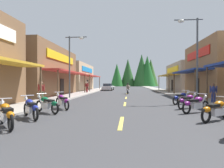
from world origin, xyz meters
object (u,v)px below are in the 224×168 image
(motorcycle_parked_left_2, at_px, (31,108))
(parked_car_curbside, at_px, (108,87))
(streetlamp_left, at_px, (73,58))
(streetlamp_right, at_px, (193,48))
(motorcycle_parked_right_4, at_px, (188,101))
(rider_cruising_lead, at_px, (128,89))
(pedestrian_waiting, at_px, (87,86))
(pedestrian_by_shop, at_px, (41,90))
(motorcycle_parked_right_2, at_px, (216,110))
(motorcycle_parked_left_3, at_px, (47,104))
(motorcycle_parked_right_5, at_px, (181,98))
(motorcycle_parked_left_4, at_px, (62,101))
(pedestrian_browsing, at_px, (213,92))
(motorcycle_parked_left_1, at_px, (6,114))
(motorcycle_parked_right_3, at_px, (196,104))

(motorcycle_parked_left_2, xyz_separation_m, parked_car_curbside, (0.18, 28.39, 0.20))
(streetlamp_left, height_order, streetlamp_right, streetlamp_right)
(motorcycle_parked_right_4, bearing_deg, rider_cruising_lead, 64.06)
(streetlamp_right, distance_m, pedestrian_waiting, 16.86)
(streetlamp_right, height_order, pedestrian_by_shop, streetlamp_right)
(motorcycle_parked_right_2, relative_size, pedestrian_waiting, 1.02)
(streetlamp_left, relative_size, streetlamp_right, 0.94)
(rider_cruising_lead, bearing_deg, motorcycle_parked_left_3, 170.11)
(streetlamp_right, height_order, motorcycle_parked_left_3, streetlamp_right)
(motorcycle_parked_right_2, relative_size, motorcycle_parked_right_4, 1.07)
(motorcycle_parked_right_5, bearing_deg, motorcycle_parked_left_2, 175.24)
(rider_cruising_lead, bearing_deg, motorcycle_parked_right_4, -159.87)
(motorcycle_parked_right_4, bearing_deg, motorcycle_parked_left_4, 144.55)
(streetlamp_left, relative_size, pedestrian_browsing, 3.91)
(motorcycle_parked_right_2, height_order, parked_car_curbside, parked_car_curbside)
(motorcycle_parked_right_2, xyz_separation_m, motorcycle_parked_left_1, (-8.19, -1.82, 0.00))
(streetlamp_left, bearing_deg, streetlamp_right, -14.97)
(motorcycle_parked_left_1, height_order, pedestrian_browsing, pedestrian_browsing)
(motorcycle_parked_left_2, relative_size, pedestrian_browsing, 1.00)
(streetlamp_right, bearing_deg, motorcycle_parked_right_5, -146.38)
(streetlamp_right, bearing_deg, streetlamp_left, 165.03)
(streetlamp_left, xyz_separation_m, motorcycle_parked_right_3, (9.18, -7.32, -3.58))
(pedestrian_browsing, bearing_deg, streetlamp_left, 76.33)
(motorcycle_parked_left_3, bearing_deg, motorcycle_parked_right_5, -119.24)
(pedestrian_browsing, relative_size, pedestrian_waiting, 0.90)
(rider_cruising_lead, distance_m, pedestrian_by_shop, 13.56)
(streetlamp_left, xyz_separation_m, parked_car_curbside, (1.27, 18.87, -3.38))
(motorcycle_parked_right_2, relative_size, pedestrian_browsing, 1.13)
(motorcycle_parked_left_2, xyz_separation_m, motorcycle_parked_left_4, (0.34, 2.99, 0.00))
(streetlamp_left, height_order, motorcycle_parked_left_2, streetlamp_left)
(streetlamp_left, height_order, motorcycle_parked_left_3, streetlamp_left)
(motorcycle_parked_left_4, relative_size, parked_car_curbside, 0.38)
(rider_cruising_lead, height_order, pedestrian_waiting, pedestrian_waiting)
(motorcycle_parked_right_5, xyz_separation_m, motorcycle_parked_left_4, (-8.07, -3.00, 0.00))
(motorcycle_parked_left_2, relative_size, motorcycle_parked_left_3, 0.85)
(motorcycle_parked_right_2, height_order, motorcycle_parked_left_1, same)
(streetlamp_right, bearing_deg, pedestrian_waiting, 133.35)
(streetlamp_left, bearing_deg, motorcycle_parked_right_3, -38.58)
(motorcycle_parked_right_4, xyz_separation_m, motorcycle_parked_left_1, (-8.17, -5.44, 0.00))
(motorcycle_parked_right_5, xyz_separation_m, pedestrian_by_shop, (-11.03, 0.12, 0.52))
(streetlamp_right, relative_size, pedestrian_by_shop, 3.85)
(motorcycle_parked_left_2, bearing_deg, motorcycle_parked_left_1, 134.91)
(streetlamp_right, height_order, motorcycle_parked_right_5, streetlamp_right)
(motorcycle_parked_right_2, bearing_deg, streetlamp_right, 43.13)
(motorcycle_parked_right_5, xyz_separation_m, motorcycle_parked_left_3, (-8.32, -4.53, 0.00))
(streetlamp_left, distance_m, pedestrian_waiting, 9.72)
(pedestrian_browsing, bearing_deg, pedestrian_waiting, 46.34)
(streetlamp_right, xyz_separation_m, parked_car_curbside, (-9.30, 21.70, -3.61))
(motorcycle_parked_left_2, distance_m, pedestrian_browsing, 12.95)
(pedestrian_waiting, bearing_deg, rider_cruising_lead, 94.72)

